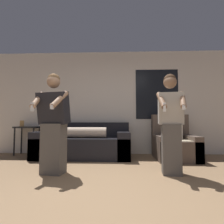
% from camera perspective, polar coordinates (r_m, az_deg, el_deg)
% --- Properties ---
extents(ground_plane, '(14.00, 14.00, 0.00)m').
position_cam_1_polar(ground_plane, '(1.98, -4.23, -27.46)').
color(ground_plane, '#846647').
extents(wall_back, '(6.32, 0.07, 2.70)m').
position_cam_1_polar(wall_back, '(4.64, 0.00, 3.29)').
color(wall_back, silver).
rests_on(wall_back, ground_plane).
extents(couch, '(2.16, 0.92, 0.81)m').
position_cam_1_polar(couch, '(4.21, -9.33, -10.23)').
color(couch, black).
rests_on(couch, ground_plane).
extents(armchair, '(0.85, 0.93, 1.00)m').
position_cam_1_polar(armchair, '(4.21, 19.57, -9.96)').
color(armchair, brown).
rests_on(armchair, ground_plane).
extents(side_table, '(0.55, 0.40, 0.86)m').
position_cam_1_polar(side_table, '(4.93, -25.92, -5.71)').
color(side_table, black).
rests_on(side_table, ground_plane).
extents(person_left, '(0.51, 0.56, 1.60)m').
position_cam_1_polar(person_left, '(2.94, -18.59, -3.51)').
color(person_left, '#56514C').
rests_on(person_left, ground_plane).
extents(person_right, '(0.44, 0.51, 1.58)m').
position_cam_1_polar(person_right, '(2.91, 18.63, -3.25)').
color(person_right, '#56514C').
rests_on(person_right, ground_plane).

